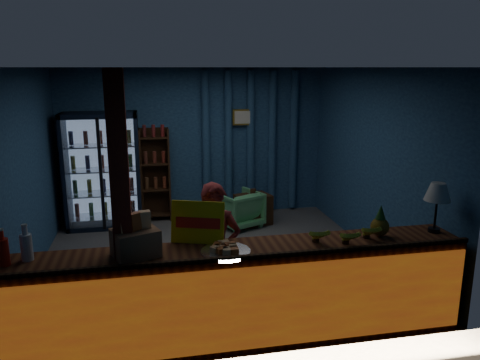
{
  "coord_description": "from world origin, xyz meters",
  "views": [
    {
      "loc": [
        -0.8,
        -5.93,
        2.6
      ],
      "look_at": [
        0.34,
        -0.2,
        1.19
      ],
      "focal_mm": 35.0,
      "sensor_mm": 36.0,
      "label": 1
    }
  ],
  "objects_px": {
    "green_chair": "(239,209)",
    "shopkeeper": "(215,253)",
    "pastry_tray": "(226,250)",
    "table_lamp": "(438,194)"
  },
  "relations": [
    {
      "from": "shopkeeper",
      "to": "green_chair",
      "type": "bearing_deg",
      "value": 84.53
    },
    {
      "from": "pastry_tray",
      "to": "table_lamp",
      "type": "bearing_deg",
      "value": 3.62
    },
    {
      "from": "shopkeeper",
      "to": "pastry_tray",
      "type": "height_order",
      "value": "shopkeeper"
    },
    {
      "from": "green_chair",
      "to": "shopkeeper",
      "type": "bearing_deg",
      "value": 50.01
    },
    {
      "from": "green_chair",
      "to": "table_lamp",
      "type": "distance_m",
      "value": 3.68
    },
    {
      "from": "shopkeeper",
      "to": "table_lamp",
      "type": "height_order",
      "value": "same"
    },
    {
      "from": "green_chair",
      "to": "table_lamp",
      "type": "height_order",
      "value": "table_lamp"
    },
    {
      "from": "green_chair",
      "to": "pastry_tray",
      "type": "distance_m",
      "value": 3.53
    },
    {
      "from": "green_chair",
      "to": "pastry_tray",
      "type": "relative_size",
      "value": 1.45
    },
    {
      "from": "pastry_tray",
      "to": "table_lamp",
      "type": "relative_size",
      "value": 0.88
    }
  ]
}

